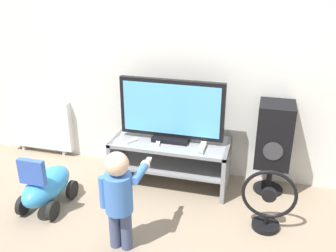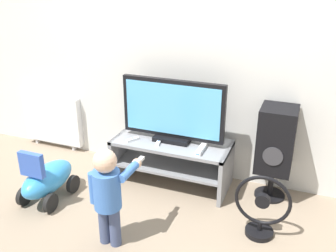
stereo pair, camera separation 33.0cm
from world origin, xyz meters
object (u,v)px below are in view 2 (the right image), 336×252
(floor_fan, at_px, (262,209))
(radiator, at_px, (53,119))
(remote_secondary, at_px, (159,142))
(child, at_px, (108,190))
(television, at_px, (173,111))
(game_console, at_px, (201,150))
(speaker_tower, at_px, (276,141))
(ride_on_toy, at_px, (47,179))
(remote_primary, at_px, (133,139))

(floor_fan, xyz_separation_m, radiator, (-2.46, 0.72, 0.10))
(remote_secondary, relative_size, child, 0.17)
(television, xyz_separation_m, game_console, (0.31, -0.13, -0.27))
(game_console, distance_m, speaker_tower, 0.64)
(game_console, distance_m, floor_fan, 0.73)
(child, height_order, floor_fan, child)
(radiator, bearing_deg, speaker_tower, -3.29)
(game_console, bearing_deg, floor_fan, -31.03)
(speaker_tower, relative_size, radiator, 1.17)
(speaker_tower, bearing_deg, ride_on_toy, -157.30)
(remote_secondary, bearing_deg, speaker_tower, 11.09)
(child, xyz_separation_m, floor_fan, (1.03, 0.50, -0.23))
(television, bearing_deg, game_console, -22.17)
(television, xyz_separation_m, speaker_tower, (0.91, 0.09, -0.18))
(speaker_tower, relative_size, ride_on_toy, 1.44)
(remote_primary, relative_size, speaker_tower, 0.15)
(television, height_order, child, television)
(television, bearing_deg, remote_secondary, -130.80)
(game_console, height_order, floor_fan, floor_fan)
(floor_fan, distance_m, radiator, 2.56)
(floor_fan, bearing_deg, remote_secondary, 159.49)
(television, relative_size, remote_primary, 7.47)
(television, height_order, ride_on_toy, television)
(child, bearing_deg, remote_primary, 104.92)
(child, bearing_deg, game_console, 63.47)
(child, relative_size, speaker_tower, 0.91)
(child, bearing_deg, ride_on_toy, 159.38)
(speaker_tower, bearing_deg, floor_fan, -90.40)
(remote_primary, bearing_deg, game_console, 1.44)
(television, relative_size, game_console, 4.77)
(remote_secondary, relative_size, radiator, 0.18)
(ride_on_toy, bearing_deg, floor_fan, 6.09)
(speaker_tower, distance_m, ride_on_toy, 2.03)
(remote_secondary, relative_size, ride_on_toy, 0.23)
(remote_primary, distance_m, radiator, 1.27)
(ride_on_toy, bearing_deg, game_console, 24.13)
(game_console, bearing_deg, remote_primary, -178.56)
(television, xyz_separation_m, remote_secondary, (-0.10, -0.11, -0.27))
(speaker_tower, relative_size, floor_fan, 1.64)
(speaker_tower, bearing_deg, television, -174.54)
(speaker_tower, height_order, floor_fan, speaker_tower)
(remote_secondary, bearing_deg, radiator, 166.84)
(floor_fan, distance_m, ride_on_toy, 1.85)
(remote_secondary, height_order, floor_fan, floor_fan)
(television, height_order, game_console, television)
(child, bearing_deg, remote_secondary, 88.66)
(television, bearing_deg, child, -96.70)
(remote_primary, relative_size, ride_on_toy, 0.22)
(remote_primary, height_order, speaker_tower, speaker_tower)
(television, bearing_deg, remote_primary, -157.08)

